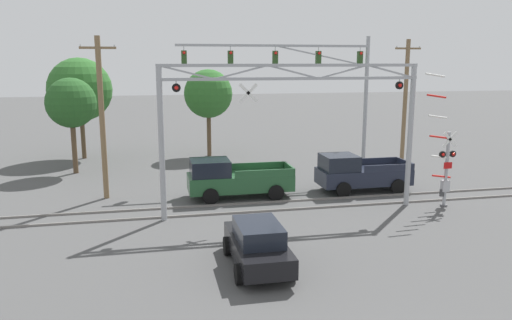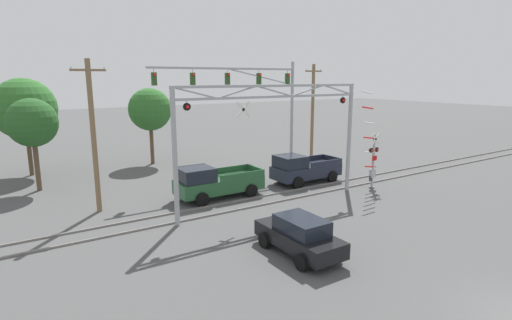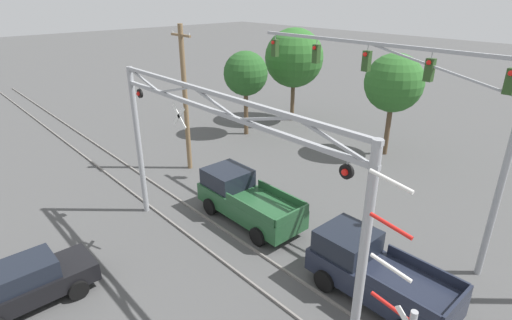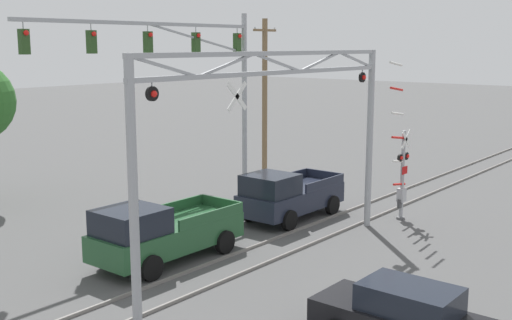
{
  "view_description": "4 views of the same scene",
  "coord_description": "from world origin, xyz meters",
  "px_view_note": "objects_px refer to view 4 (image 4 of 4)",
  "views": [
    {
      "loc": [
        -6.42,
        -8.25,
        7.16
      ],
      "look_at": [
        -1.21,
        16.52,
        2.12
      ],
      "focal_mm": 35.0,
      "sensor_mm": 36.0,
      "label": 1
    },
    {
      "loc": [
        -13.16,
        -4.45,
        7.41
      ],
      "look_at": [
        -0.49,
        15.16,
        2.58
      ],
      "focal_mm": 28.0,
      "sensor_mm": 36.0,
      "label": 2
    },
    {
      "loc": [
        10.33,
        6.5,
        10.04
      ],
      "look_at": [
        -1.73,
        17.39,
        3.1
      ],
      "focal_mm": 28.0,
      "sensor_mm": 36.0,
      "label": 3
    },
    {
      "loc": [
        -16.31,
        1.64,
        7.24
      ],
      "look_at": [
        0.84,
        15.58,
        3.25
      ],
      "focal_mm": 45.0,
      "sensor_mm": 36.0,
      "label": 4
    }
  ],
  "objects_px": {
    "crossing_signal_mast": "(401,171)",
    "crossing_gantry": "(278,123)",
    "sedan_waiting": "(404,317)",
    "traffic_signal_span": "(197,70)",
    "pickup_truck_lead": "(161,233)",
    "pickup_truck_following": "(287,196)",
    "utility_pole_right": "(265,98)"
  },
  "relations": [
    {
      "from": "pickup_truck_following",
      "to": "utility_pole_right",
      "type": "xyz_separation_m",
      "value": [
        5.68,
        5.71,
        3.4
      ]
    },
    {
      "from": "crossing_signal_mast",
      "to": "traffic_signal_span",
      "type": "distance_m",
      "value": 9.65
    },
    {
      "from": "crossing_gantry",
      "to": "sedan_waiting",
      "type": "height_order",
      "value": "crossing_gantry"
    },
    {
      "from": "crossing_gantry",
      "to": "pickup_truck_lead",
      "type": "bearing_deg",
      "value": 125.39
    },
    {
      "from": "crossing_signal_mast",
      "to": "pickup_truck_lead",
      "type": "xyz_separation_m",
      "value": [
        -9.91,
        3.81,
        -1.07
      ]
    },
    {
      "from": "utility_pole_right",
      "to": "pickup_truck_lead",
      "type": "bearing_deg",
      "value": -156.15
    },
    {
      "from": "pickup_truck_lead",
      "to": "utility_pole_right",
      "type": "distance_m",
      "value": 14.28
    },
    {
      "from": "traffic_signal_span",
      "to": "utility_pole_right",
      "type": "xyz_separation_m",
      "value": [
        6.77,
        1.62,
        -1.73
      ]
    },
    {
      "from": "utility_pole_right",
      "to": "crossing_gantry",
      "type": "bearing_deg",
      "value": -139.91
    },
    {
      "from": "sedan_waiting",
      "to": "utility_pole_right",
      "type": "height_order",
      "value": "utility_pole_right"
    },
    {
      "from": "sedan_waiting",
      "to": "utility_pole_right",
      "type": "relative_size",
      "value": 0.5
    },
    {
      "from": "traffic_signal_span",
      "to": "crossing_signal_mast",
      "type": "bearing_deg",
      "value": -62.9
    },
    {
      "from": "pickup_truck_lead",
      "to": "pickup_truck_following",
      "type": "height_order",
      "value": "same"
    },
    {
      "from": "crossing_signal_mast",
      "to": "sedan_waiting",
      "type": "height_order",
      "value": "crossing_signal_mast"
    },
    {
      "from": "pickup_truck_following",
      "to": "sedan_waiting",
      "type": "height_order",
      "value": "pickup_truck_following"
    },
    {
      "from": "traffic_signal_span",
      "to": "sedan_waiting",
      "type": "xyz_separation_m",
      "value": [
        -6.6,
        -13.2,
        -5.31
      ]
    },
    {
      "from": "sedan_waiting",
      "to": "crossing_gantry",
      "type": "bearing_deg",
      "value": 64.07
    },
    {
      "from": "crossing_gantry",
      "to": "pickup_truck_lead",
      "type": "distance_m",
      "value": 5.39
    },
    {
      "from": "crossing_gantry",
      "to": "traffic_signal_span",
      "type": "xyz_separation_m",
      "value": [
        3.66,
        7.16,
        1.4
      ]
    },
    {
      "from": "crossing_gantry",
      "to": "sedan_waiting",
      "type": "distance_m",
      "value": 7.77
    },
    {
      "from": "crossing_gantry",
      "to": "traffic_signal_span",
      "type": "relative_size",
      "value": 1.03
    },
    {
      "from": "pickup_truck_lead",
      "to": "pickup_truck_following",
      "type": "xyz_separation_m",
      "value": [
        7.01,
        -0.1,
        -0.0
      ]
    },
    {
      "from": "pickup_truck_following",
      "to": "sedan_waiting",
      "type": "bearing_deg",
      "value": -130.17
    },
    {
      "from": "crossing_gantry",
      "to": "pickup_truck_lead",
      "type": "xyz_separation_m",
      "value": [
        -2.25,
        3.17,
        -3.73
      ]
    },
    {
      "from": "traffic_signal_span",
      "to": "pickup_truck_lead",
      "type": "height_order",
      "value": "traffic_signal_span"
    },
    {
      "from": "utility_pole_right",
      "to": "traffic_signal_span",
      "type": "bearing_deg",
      "value": -166.54
    },
    {
      "from": "utility_pole_right",
      "to": "pickup_truck_following",
      "type": "bearing_deg",
      "value": -134.84
    },
    {
      "from": "crossing_signal_mast",
      "to": "pickup_truck_following",
      "type": "height_order",
      "value": "crossing_signal_mast"
    },
    {
      "from": "crossing_signal_mast",
      "to": "crossing_gantry",
      "type": "bearing_deg",
      "value": 175.27
    },
    {
      "from": "crossing_signal_mast",
      "to": "sedan_waiting",
      "type": "bearing_deg",
      "value": -152.96
    },
    {
      "from": "crossing_signal_mast",
      "to": "traffic_signal_span",
      "type": "xyz_separation_m",
      "value": [
        -3.99,
        7.79,
        4.05
      ]
    },
    {
      "from": "crossing_signal_mast",
      "to": "utility_pole_right",
      "type": "distance_m",
      "value": 10.09
    }
  ]
}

